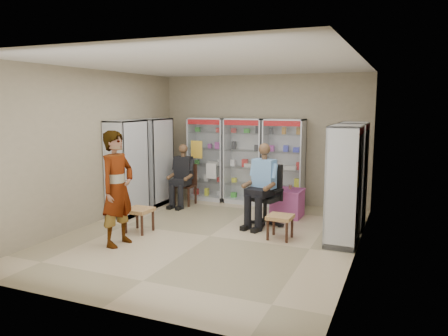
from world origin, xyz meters
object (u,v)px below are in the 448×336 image
at_px(cabinet_left_far, 155,162).
at_px(wooden_chair, 185,185).
at_px(pink_trunk, 287,203).
at_px(standing_man, 117,188).
at_px(woven_stool_a, 280,227).
at_px(cabinet_right_near, 344,185).
at_px(woven_stool_b, 139,220).
at_px(cabinet_right_far, 352,175).
at_px(office_chair, 265,195).
at_px(cabinet_back_left, 208,159).
at_px(seated_shopkeeper, 265,187).
at_px(cabinet_left_near, 127,168).
at_px(cabinet_back_right, 284,163).
at_px(cabinet_back_mid, 244,161).

relative_size(cabinet_left_far, wooden_chair, 2.13).
relative_size(pink_trunk, standing_man, 0.31).
bearing_deg(woven_stool_a, cabinet_right_near, 8.97).
xyz_separation_m(woven_stool_a, woven_stool_b, (-2.50, -0.60, 0.01)).
distance_m(pink_trunk, woven_stool_b, 3.08).
xyz_separation_m(cabinet_right_far, wooden_chair, (-3.78, 0.40, -0.53)).
xyz_separation_m(cabinet_right_near, cabinet_left_far, (-4.46, 1.30, 0.00)).
relative_size(office_chair, woven_stool_a, 2.79).
xyz_separation_m(cabinet_back_left, woven_stool_a, (2.49, -2.39, -0.79)).
distance_m(cabinet_right_near, woven_stool_b, 3.70).
distance_m(cabinet_back_left, woven_stool_b, 3.09).
distance_m(cabinet_left_far, office_chair, 3.02).
relative_size(cabinet_right_far, seated_shopkeeper, 1.33).
bearing_deg(cabinet_back_left, cabinet_left_near, -114.61).
bearing_deg(seated_shopkeeper, cabinet_right_near, -6.35).
bearing_deg(seated_shopkeeper, cabinet_right_far, 32.65).
distance_m(wooden_chair, woven_stool_b, 2.29).
bearing_deg(cabinet_left_far, pink_trunk, 91.04).
height_order(cabinet_left_far, woven_stool_a, cabinet_left_far).
bearing_deg(cabinet_left_near, woven_stool_a, 83.94).
bearing_deg(cabinet_back_right, seated_shopkeeper, -87.37).
height_order(pink_trunk, standing_man, standing_man).
bearing_deg(cabinet_back_mid, cabinet_right_far, -23.65).
bearing_deg(cabinet_back_mid, office_chair, -57.72).
relative_size(wooden_chair, office_chair, 0.80).
bearing_deg(cabinet_right_near, cabinet_back_right, 36.16).
bearing_deg(cabinet_left_near, pink_trunk, 110.13).
height_order(cabinet_left_near, wooden_chair, cabinet_left_near).
height_order(cabinet_back_left, woven_stool_a, cabinet_back_left).
bearing_deg(cabinet_back_left, office_chair, -39.43).
relative_size(cabinet_left_far, pink_trunk, 3.32).
height_order(cabinet_left_far, cabinet_left_near, same).
bearing_deg(cabinet_back_mid, standing_man, -103.00).
distance_m(cabinet_right_far, woven_stool_a, 1.81).
xyz_separation_m(cabinet_right_far, seated_shopkeeper, (-1.55, -0.55, -0.25)).
bearing_deg(standing_man, cabinet_right_far, -48.33).
distance_m(cabinet_right_far, standing_man, 4.32).
relative_size(wooden_chair, standing_man, 0.49).
xyz_separation_m(cabinet_back_mid, wooden_chair, (-1.20, -0.73, -0.53)).
bearing_deg(standing_man, cabinet_left_near, 35.27).
bearing_deg(woven_stool_a, woven_stool_b, -166.48).
xyz_separation_m(cabinet_back_right, woven_stool_a, (0.59, -2.39, -0.79)).
xyz_separation_m(cabinet_left_near, seated_shopkeeper, (2.91, 0.35, -0.25)).
bearing_deg(woven_stool_b, cabinet_left_far, 114.14).
relative_size(cabinet_back_left, cabinet_right_near, 1.00).
bearing_deg(pink_trunk, cabinet_back_left, 158.60).
bearing_deg(cabinet_right_far, cabinet_left_near, 101.41).
bearing_deg(woven_stool_a, cabinet_left_near, 173.94).
xyz_separation_m(office_chair, woven_stool_a, (0.52, -0.77, -0.38)).
distance_m(cabinet_right_far, cabinet_left_far, 4.46).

